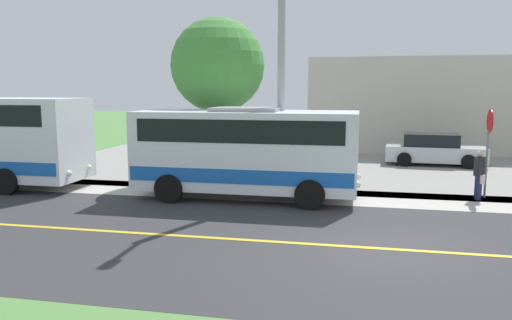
# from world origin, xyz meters

# --- Properties ---
(ground_plane) EXTENTS (120.00, 120.00, 0.00)m
(ground_plane) POSITION_xyz_m (0.00, 0.00, 0.00)
(ground_plane) COLOR #548442
(road_surface) EXTENTS (8.00, 100.00, 0.01)m
(road_surface) POSITION_xyz_m (0.00, 0.00, 0.00)
(road_surface) COLOR #333335
(road_surface) RESTS_ON ground
(sidewalk) EXTENTS (2.40, 100.00, 0.01)m
(sidewalk) POSITION_xyz_m (-5.20, 0.00, 0.00)
(sidewalk) COLOR #B2ADA3
(sidewalk) RESTS_ON ground
(parking_lot_surface) EXTENTS (14.00, 36.00, 0.01)m
(parking_lot_surface) POSITION_xyz_m (-12.40, 3.00, 0.00)
(parking_lot_surface) COLOR gray
(parking_lot_surface) RESTS_ON ground
(road_centre_line) EXTENTS (0.16, 100.00, 0.00)m
(road_centre_line) POSITION_xyz_m (0.00, 0.00, 0.01)
(road_centre_line) COLOR gold
(road_centre_line) RESTS_ON ground
(shuttle_bus_front) EXTENTS (2.75, 7.20, 2.93)m
(shuttle_bus_front) POSITION_xyz_m (-4.55, -4.06, 1.61)
(shuttle_bus_front) COLOR white
(shuttle_bus_front) RESTS_ON ground
(pedestrian_with_bags) EXTENTS (0.72, 0.34, 1.59)m
(pedestrian_with_bags) POSITION_xyz_m (-5.77, 3.28, 0.85)
(pedestrian_with_bags) COLOR #1E2347
(pedestrian_with_bags) RESTS_ON ground
(stop_sign) EXTENTS (0.76, 0.07, 2.88)m
(stop_sign) POSITION_xyz_m (-6.10, 3.57, 1.96)
(stop_sign) COLOR slate
(stop_sign) RESTS_ON ground
(street_light_pole) EXTENTS (1.97, 0.24, 8.49)m
(street_light_pole) POSITION_xyz_m (-4.88, -3.01, 4.66)
(street_light_pole) COLOR #9E9EA3
(street_light_pole) RESTS_ON ground
(parked_car_near) EXTENTS (2.27, 4.52, 1.45)m
(parked_car_near) POSITION_xyz_m (-13.15, 2.89, 0.69)
(parked_car_near) COLOR silver
(parked_car_near) RESTS_ON ground
(tree_curbside) EXTENTS (3.55, 3.55, 6.17)m
(tree_curbside) POSITION_xyz_m (-7.40, -5.82, 4.37)
(tree_curbside) COLOR brown
(tree_curbside) RESTS_ON ground
(commercial_building) EXTENTS (10.00, 18.63, 5.19)m
(commercial_building) POSITION_xyz_m (-21.40, 5.98, 2.59)
(commercial_building) COLOR beige
(commercial_building) RESTS_ON ground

